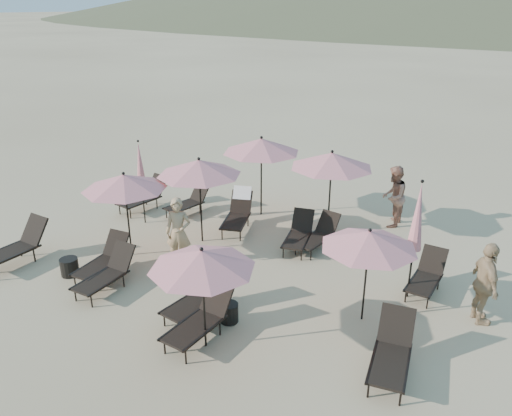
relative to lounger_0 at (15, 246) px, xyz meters
The scene contains 26 objects.
ground 5.28m from the lounger_0, ahead, with size 800.00×800.00×0.00m, color #D6BA8C.
lounger_0 is the anchor object (origin of this frame).
lounger_1 2.92m from the lounger_0, ahead, with size 0.64×1.60×0.91m.
lounger_2 2.45m from the lounger_0, 16.96° to the left, with size 0.76×1.63×0.91m.
lounger_3 5.35m from the lounger_0, ahead, with size 0.78×1.66×0.92m.
lounger_4 5.87m from the lounger_0, ahead, with size 0.71×1.70×0.96m.
lounger_5 9.42m from the lounger_0, ahead, with size 0.90×1.75×0.96m.
lounger_6 4.44m from the lounger_0, 86.48° to the left, with size 0.88×1.78×0.98m.
lounger_7 5.16m from the lounger_0, 70.49° to the left, with size 0.87×1.62×0.89m.
lounger_8 5.98m from the lounger_0, 52.37° to the left, with size 1.16×1.83×1.08m.
lounger_9 7.30m from the lounger_0, 37.90° to the left, with size 0.93×1.63×0.89m.
lounger_10 7.81m from the lounger_0, 36.95° to the left, with size 0.79×1.59×0.87m.
lounger_11 10.07m from the lounger_0, 23.09° to the left, with size 0.63×1.54×0.87m.
umbrella_open_0 3.22m from the lounger_0, 40.42° to the left, with size 2.14×2.14×2.30m.
umbrella_open_1 5.04m from the lounger_0, 46.57° to the left, with size 2.26×2.26×2.44m.
umbrella_open_2 8.77m from the lounger_0, 14.31° to the left, with size 1.95×1.95×2.10m.
umbrella_open_3 7.24m from the lounger_0, 57.98° to the left, with size 2.34×2.34×2.52m.
umbrella_open_4 8.53m from the lounger_0, 43.32° to the left, with size 2.31×2.31×2.48m.
umbrella_open_5 6.26m from the lounger_0, ahead, with size 1.98×1.98×2.14m.
umbrella_closed_0 9.75m from the lounger_0, 21.32° to the left, with size 0.33×0.33×2.80m.
umbrella_closed_1 3.96m from the lounger_0, 74.14° to the left, with size 0.30×0.30×2.57m.
side_table_0 1.67m from the lounger_0, ahead, with size 0.44×0.44×0.44m, color black.
side_table_1 6.08m from the lounger_0, ahead, with size 0.39×0.39×0.42m, color black.
beachgoer_a 4.17m from the lounger_0, 30.27° to the left, with size 0.65×0.43×1.78m, color tan.
beachgoer_b 10.41m from the lounger_0, 43.94° to the left, with size 0.89×0.70×1.84m, color #AE735A.
beachgoer_c 11.03m from the lounger_0, 17.46° to the left, with size 1.05×0.44×1.80m, color tan.
Camera 1 is at (5.76, -7.10, 6.14)m, focal length 35.00 mm.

